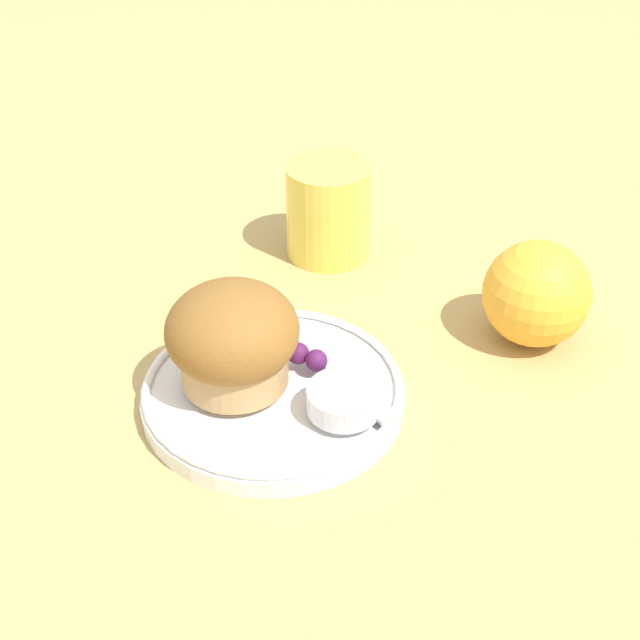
{
  "coord_description": "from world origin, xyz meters",
  "views": [
    {
      "loc": [
        0.29,
        -0.44,
        0.44
      ],
      "look_at": [
        0.0,
        0.03,
        0.06
      ],
      "focal_mm": 50.0,
      "sensor_mm": 36.0,
      "label": 1
    }
  ],
  "objects": [
    {
      "name": "ground_plane",
      "position": [
        0.0,
        0.0,
        0.0
      ],
      "size": [
        3.0,
        3.0,
        0.0
      ],
      "primitive_type": "plane",
      "color": "tan"
    },
    {
      "name": "plate",
      "position": [
        -0.01,
        -0.02,
        0.01
      ],
      "size": [
        0.2,
        0.2,
        0.02
      ],
      "color": "white",
      "rests_on": "ground_plane"
    },
    {
      "name": "muffin",
      "position": [
        -0.04,
        -0.03,
        0.06
      ],
      "size": [
        0.1,
        0.1,
        0.08
      ],
      "color": "tan",
      "rests_on": "plate"
    },
    {
      "name": "cream_ramekin",
      "position": [
        0.05,
        -0.02,
        0.03
      ],
      "size": [
        0.05,
        0.05,
        0.02
      ],
      "color": "silver",
      "rests_on": "plate"
    },
    {
      "name": "berry_pair",
      "position": [
        0.0,
        0.01,
        0.03
      ],
      "size": [
        0.03,
        0.02,
        0.02
      ],
      "color": "#4C194C",
      "rests_on": "plate"
    },
    {
      "name": "butter_knife",
      "position": [
        0.0,
        0.03,
        0.02
      ],
      "size": [
        0.18,
        0.1,
        0.0
      ],
      "rotation": [
        0.0,
        0.0,
        -0.45
      ],
      "color": "#B7B7BC",
      "rests_on": "plate"
    },
    {
      "name": "orange_fruit",
      "position": [
        0.12,
        0.16,
        0.04
      ],
      "size": [
        0.09,
        0.09,
        0.09
      ],
      "color": "#F4A82D",
      "rests_on": "ground_plane"
    },
    {
      "name": "juice_glass",
      "position": [
        -0.09,
        0.19,
        0.05
      ],
      "size": [
        0.08,
        0.08,
        0.09
      ],
      "color": "#EAD14C",
      "rests_on": "ground_plane"
    }
  ]
}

